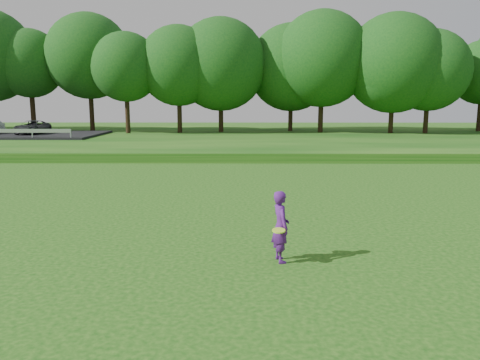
{
  "coord_description": "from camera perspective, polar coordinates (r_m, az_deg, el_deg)",
  "views": [
    {
      "loc": [
        1.08,
        -9.27,
        3.86
      ],
      "look_at": [
        0.98,
        5.55,
        1.3
      ],
      "focal_mm": 35.0,
      "sensor_mm": 36.0,
      "label": 1
    }
  ],
  "objects": [
    {
      "name": "ground",
      "position": [
        10.1,
        -5.92,
        -12.74
      ],
      "size": [
        140.0,
        140.0,
        0.0
      ],
      "primitive_type": "plane",
      "color": "#10480D",
      "rests_on": "ground"
    },
    {
      "name": "berm",
      "position": [
        43.43,
        -1.03,
        5.11
      ],
      "size": [
        130.0,
        30.0,
        0.6
      ],
      "primitive_type": "cube",
      "color": "#10480D",
      "rests_on": "ground"
    },
    {
      "name": "walking_path",
      "position": [
        29.54,
        -1.7,
        2.34
      ],
      "size": [
        130.0,
        1.6,
        0.04
      ],
      "primitive_type": "cube",
      "color": "gray",
      "rests_on": "ground"
    },
    {
      "name": "treeline",
      "position": [
        47.47,
        -0.94,
        14.94
      ],
      "size": [
        104.0,
        7.0,
        15.0
      ],
      "primitive_type": null,
      "color": "#104614",
      "rests_on": "berm"
    },
    {
      "name": "woman",
      "position": [
        11.26,
        4.98,
        -5.67
      ],
      "size": [
        0.55,
        0.85,
        1.73
      ],
      "color": "#561B7C",
      "rests_on": "ground"
    }
  ]
}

